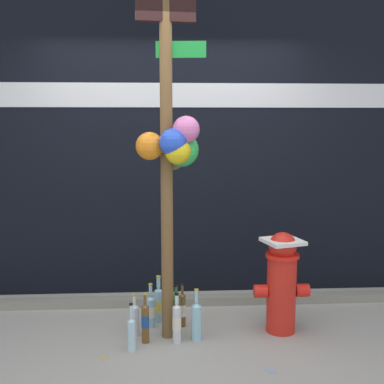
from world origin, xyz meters
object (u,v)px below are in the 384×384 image
object	(u,v)px
bottle_7	(176,313)
bottle_3	(196,320)
bottle_8	(132,333)
bottle_4	(159,304)
bottle_5	(145,322)
fire_hydrant	(282,280)
bottle_0	(135,319)
bottle_1	(182,309)
bottle_2	(151,310)
bottle_6	(177,322)
memorial_post	(171,131)

from	to	relation	value
bottle_7	bottle_3	bearing A→B (deg)	-39.22
bottle_3	bottle_8	size ratio (longest dim) A/B	1.13
bottle_4	bottle_5	world-z (taller)	bottle_4
fire_hydrant	bottle_3	xyz separation A→B (m)	(-0.70, -0.12, -0.27)
bottle_0	bottle_1	size ratio (longest dim) A/B	0.93
bottle_1	bottle_5	size ratio (longest dim) A/B	0.93
bottle_0	bottle_8	xyz separation A→B (m)	(-0.01, -0.26, 0.00)
fire_hydrant	bottle_0	distance (m)	1.23
bottle_2	bottle_8	distance (m)	0.44
bottle_7	bottle_8	world-z (taller)	bottle_7
bottle_6	memorial_post	bearing A→B (deg)	115.58
bottle_4	bottle_7	xyz separation A→B (m)	(0.14, -0.25, 0.01)
bottle_0	bottle_4	world-z (taller)	bottle_4
bottle_7	bottle_8	distance (m)	0.45
bottle_5	bottle_8	distance (m)	0.17
bottle_0	bottle_5	world-z (taller)	bottle_5
memorial_post	fire_hydrant	bearing A→B (deg)	5.66
memorial_post	bottle_4	bearing A→B (deg)	108.11
fire_hydrant	bottle_7	distance (m)	0.90
bottle_5	bottle_8	bearing A→B (deg)	-126.25
bottle_4	bottle_7	size ratio (longest dim) A/B	1.00
memorial_post	bottle_4	world-z (taller)	memorial_post
bottle_1	bottle_6	xyz separation A→B (m)	(-0.05, -0.30, 0.01)
memorial_post	bottle_6	world-z (taller)	memorial_post
bottle_1	bottle_3	size ratio (longest dim) A/B	0.89
bottle_4	bottle_5	size ratio (longest dim) A/B	1.02
bottle_1	bottle_7	world-z (taller)	bottle_7
memorial_post	bottle_6	size ratio (longest dim) A/B	7.03
bottle_0	bottle_8	bearing A→B (deg)	-91.86
memorial_post	bottle_3	world-z (taller)	memorial_post
bottle_1	bottle_3	xyz separation A→B (m)	(0.10, -0.26, 0.01)
bottle_8	bottle_3	bearing A→B (deg)	17.41
memorial_post	bottle_1	size ratio (longest dim) A/B	7.51
bottle_1	bottle_7	xyz separation A→B (m)	(-0.06, -0.13, 0.02)
fire_hydrant	bottle_2	xyz separation A→B (m)	(-1.07, 0.14, -0.29)
memorial_post	bottle_1	world-z (taller)	memorial_post
bottle_5	bottle_8	size ratio (longest dim) A/B	1.08
bottle_3	bottle_5	size ratio (longest dim) A/B	1.04
fire_hydrant	bottle_5	distance (m)	1.14
memorial_post	bottle_5	bearing A→B (deg)	-165.13
bottle_0	bottle_4	bearing A→B (deg)	54.95
bottle_2	bottle_6	world-z (taller)	bottle_6
bottle_3	bottle_5	world-z (taller)	bottle_3
fire_hydrant	bottle_6	bearing A→B (deg)	-169.59
bottle_4	bottle_8	world-z (taller)	bottle_4
bottle_6	fire_hydrant	bearing A→B (deg)	10.41
fire_hydrant	bottle_2	size ratio (longest dim) A/B	2.21
bottle_7	bottle_2	bearing A→B (deg)	146.31
fire_hydrant	bottle_0	bearing A→B (deg)	-179.16
bottle_1	bottle_5	distance (m)	0.41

